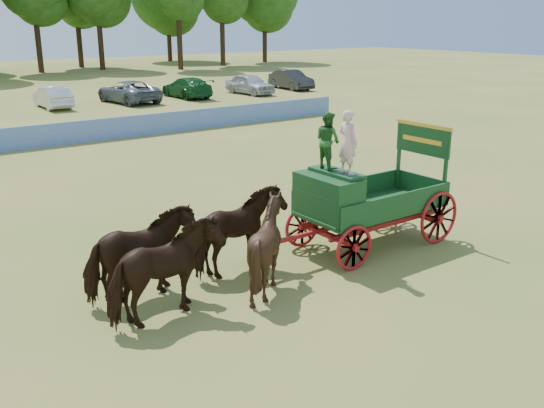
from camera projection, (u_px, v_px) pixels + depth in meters
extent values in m
plane|color=olive|center=(433.00, 232.00, 16.68)|extent=(160.00, 160.00, 0.00)
imported|color=black|center=(165.00, 273.00, 11.58)|extent=(2.44, 1.40, 1.95)
imported|color=black|center=(141.00, 255.00, 12.42)|extent=(2.34, 1.12, 1.95)
imported|color=black|center=(267.00, 246.00, 12.93)|extent=(1.79, 1.59, 1.95)
imported|color=black|center=(239.00, 232.00, 13.78)|extent=(2.47, 1.49, 1.95)
cube|color=#AB1121|center=(327.00, 235.00, 14.71)|extent=(0.12, 2.00, 0.12)
cube|color=#AB1121|center=(410.00, 212.00, 16.41)|extent=(0.12, 2.00, 0.12)
cube|color=#AB1121|center=(387.00, 224.00, 15.10)|extent=(3.80, 0.10, 0.12)
cube|color=#AB1121|center=(356.00, 213.00, 15.95)|extent=(3.80, 0.10, 0.12)
cube|color=#AB1121|center=(298.00, 236.00, 14.16)|extent=(2.80, 0.09, 0.09)
cube|color=#17451D|center=(372.00, 208.00, 15.44)|extent=(3.80, 1.80, 0.10)
cube|color=#17451D|center=(398.00, 205.00, 14.67)|extent=(3.80, 0.06, 0.55)
cube|color=#17451D|center=(348.00, 189.00, 16.03)|extent=(3.80, 0.06, 0.55)
cube|color=#17451D|center=(422.00, 185.00, 16.42)|extent=(0.06, 1.80, 0.55)
cube|color=#17451D|center=(328.00, 197.00, 14.43)|extent=(0.85, 1.70, 1.05)
cube|color=#17451D|center=(337.00, 172.00, 14.41)|extent=(0.55, 1.50, 0.08)
cube|color=#17451D|center=(316.00, 208.00, 14.28)|extent=(0.10, 1.60, 0.65)
cube|color=#17451D|center=(321.00, 219.00, 14.47)|extent=(0.55, 1.60, 0.06)
cube|color=#17451D|center=(446.00, 168.00, 15.56)|extent=(0.08, 0.08, 1.80)
cube|color=#17451D|center=(399.00, 157.00, 16.80)|extent=(0.08, 0.08, 1.80)
cube|color=#17451D|center=(423.00, 140.00, 16.00)|extent=(0.07, 1.75, 0.75)
cube|color=gold|center=(424.00, 125.00, 15.89)|extent=(0.08, 1.80, 0.09)
cube|color=gold|center=(422.00, 140.00, 15.98)|extent=(0.02, 1.30, 0.12)
torus|color=#AB1121|center=(354.00, 248.00, 13.99)|extent=(1.09, 0.09, 1.09)
torus|color=#AB1121|center=(302.00, 226.00, 15.46)|extent=(1.09, 0.09, 1.09)
torus|color=#AB1121|center=(439.00, 218.00, 15.65)|extent=(1.39, 0.09, 1.39)
torus|color=#AB1121|center=(385.00, 201.00, 17.11)|extent=(1.39, 0.09, 1.39)
imported|color=beige|center=(348.00, 142.00, 13.91)|extent=(0.36, 0.54, 1.49)
imported|color=#235F25|center=(328.00, 140.00, 14.46)|extent=(0.52, 0.66, 1.37)
cube|color=blue|center=(130.00, 127.00, 29.84)|extent=(26.00, 0.08, 1.05)
imported|color=silver|center=(53.00, 97.00, 39.44)|extent=(1.56, 4.35, 1.43)
imported|color=slate|center=(128.00, 92.00, 42.04)|extent=(3.13, 5.70, 1.51)
imported|color=#144C1E|center=(187.00, 87.00, 44.70)|extent=(2.10, 5.11, 1.48)
imported|color=#B2B2B7|center=(250.00, 84.00, 46.74)|extent=(2.14, 4.67, 1.55)
imported|color=#262628|center=(291.00, 80.00, 50.00)|extent=(2.03, 4.85, 1.56)
cylinder|color=#382314|center=(39.00, 47.00, 65.12)|extent=(0.60, 0.60, 5.29)
cylinder|color=#382314|center=(101.00, 46.00, 68.53)|extent=(0.60, 0.60, 5.30)
cylinder|color=#382314|center=(180.00, 45.00, 68.95)|extent=(0.60, 0.60, 5.38)
cylinder|color=#382314|center=(223.00, 43.00, 74.47)|extent=(0.60, 0.60, 5.36)
cylinder|color=#382314|center=(265.00, 43.00, 80.72)|extent=(0.60, 0.60, 4.91)
cylinder|color=#382314|center=(80.00, 46.00, 71.89)|extent=(0.60, 0.60, 5.02)
cylinder|color=#382314|center=(169.00, 43.00, 82.49)|extent=(0.60, 0.60, 4.72)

